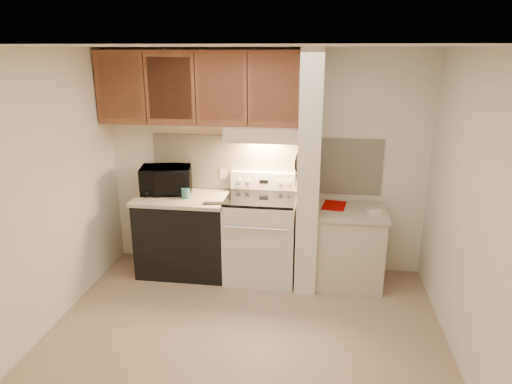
# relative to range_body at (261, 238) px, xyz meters

# --- Properties ---
(floor) EXTENTS (3.60, 3.60, 0.00)m
(floor) POSITION_rel_range_body_xyz_m (0.00, -1.16, -0.46)
(floor) COLOR tan
(floor) RESTS_ON ground
(ceiling) EXTENTS (3.60, 3.60, 0.00)m
(ceiling) POSITION_rel_range_body_xyz_m (0.00, -1.16, 2.04)
(ceiling) COLOR white
(ceiling) RESTS_ON wall_back
(wall_back) EXTENTS (3.60, 2.50, 0.02)m
(wall_back) POSITION_rel_range_body_xyz_m (0.00, 0.34, 0.79)
(wall_back) COLOR white
(wall_back) RESTS_ON floor
(wall_left) EXTENTS (0.02, 3.00, 2.50)m
(wall_left) POSITION_rel_range_body_xyz_m (-1.80, -1.16, 0.79)
(wall_left) COLOR white
(wall_left) RESTS_ON floor
(wall_right) EXTENTS (0.02, 3.00, 2.50)m
(wall_right) POSITION_rel_range_body_xyz_m (1.80, -1.16, 0.79)
(wall_right) COLOR white
(wall_right) RESTS_ON floor
(backsplash) EXTENTS (2.60, 0.02, 0.63)m
(backsplash) POSITION_rel_range_body_xyz_m (0.00, 0.33, 0.78)
(backsplash) COLOR white
(backsplash) RESTS_ON wall_back
(range_body) EXTENTS (0.76, 0.65, 0.92)m
(range_body) POSITION_rel_range_body_xyz_m (0.00, 0.00, 0.00)
(range_body) COLOR silver
(range_body) RESTS_ON floor
(oven_window) EXTENTS (0.50, 0.01, 0.30)m
(oven_window) POSITION_rel_range_body_xyz_m (0.00, -0.32, 0.04)
(oven_window) COLOR black
(oven_window) RESTS_ON range_body
(oven_handle) EXTENTS (0.65, 0.02, 0.02)m
(oven_handle) POSITION_rel_range_body_xyz_m (0.00, -0.35, 0.26)
(oven_handle) COLOR silver
(oven_handle) RESTS_ON range_body
(cooktop) EXTENTS (0.74, 0.64, 0.03)m
(cooktop) POSITION_rel_range_body_xyz_m (0.00, 0.00, 0.48)
(cooktop) COLOR black
(cooktop) RESTS_ON range_body
(range_backguard) EXTENTS (0.76, 0.08, 0.20)m
(range_backguard) POSITION_rel_range_body_xyz_m (0.00, 0.28, 0.59)
(range_backguard) COLOR silver
(range_backguard) RESTS_ON range_body
(range_display) EXTENTS (0.10, 0.01, 0.04)m
(range_display) POSITION_rel_range_body_xyz_m (0.00, 0.24, 0.59)
(range_display) COLOR black
(range_display) RESTS_ON range_backguard
(range_knob_left_outer) EXTENTS (0.05, 0.02, 0.05)m
(range_knob_left_outer) POSITION_rel_range_body_xyz_m (-0.28, 0.24, 0.59)
(range_knob_left_outer) COLOR silver
(range_knob_left_outer) RESTS_ON range_backguard
(range_knob_left_inner) EXTENTS (0.05, 0.02, 0.05)m
(range_knob_left_inner) POSITION_rel_range_body_xyz_m (-0.18, 0.24, 0.59)
(range_knob_left_inner) COLOR silver
(range_knob_left_inner) RESTS_ON range_backguard
(range_knob_right_inner) EXTENTS (0.05, 0.02, 0.05)m
(range_knob_right_inner) POSITION_rel_range_body_xyz_m (0.18, 0.24, 0.59)
(range_knob_right_inner) COLOR silver
(range_knob_right_inner) RESTS_ON range_backguard
(range_knob_right_outer) EXTENTS (0.05, 0.02, 0.05)m
(range_knob_right_outer) POSITION_rel_range_body_xyz_m (0.28, 0.24, 0.59)
(range_knob_right_outer) COLOR silver
(range_knob_right_outer) RESTS_ON range_backguard
(dishwasher_front) EXTENTS (1.00, 0.63, 0.87)m
(dishwasher_front) POSITION_rel_range_body_xyz_m (-0.88, 0.01, -0.03)
(dishwasher_front) COLOR black
(dishwasher_front) RESTS_ON floor
(left_countertop) EXTENTS (1.04, 0.67, 0.04)m
(left_countertop) POSITION_rel_range_body_xyz_m (-0.88, 0.01, 0.43)
(left_countertop) COLOR beige
(left_countertop) RESTS_ON dishwasher_front
(spoon_rest) EXTENTS (0.23, 0.10, 0.02)m
(spoon_rest) POSITION_rel_range_body_xyz_m (-0.48, -0.19, 0.46)
(spoon_rest) COLOR black
(spoon_rest) RESTS_ON left_countertop
(teal_jar) EXTENTS (0.13, 0.13, 0.11)m
(teal_jar) POSITION_rel_range_body_xyz_m (-0.83, -0.04, 0.50)
(teal_jar) COLOR #316A6E
(teal_jar) RESTS_ON left_countertop
(outlet) EXTENTS (0.08, 0.01, 0.12)m
(outlet) POSITION_rel_range_body_xyz_m (-0.48, 0.32, 0.64)
(outlet) COLOR beige
(outlet) RESTS_ON backsplash
(microwave) EXTENTS (0.62, 0.48, 0.31)m
(microwave) POSITION_rel_range_body_xyz_m (-1.10, 0.12, 0.60)
(microwave) COLOR black
(microwave) RESTS_ON left_countertop
(partition_pillar) EXTENTS (0.22, 0.70, 2.50)m
(partition_pillar) POSITION_rel_range_body_xyz_m (0.51, -0.01, 0.79)
(partition_pillar) COLOR white
(partition_pillar) RESTS_ON floor
(pillar_trim) EXTENTS (0.01, 0.70, 0.04)m
(pillar_trim) POSITION_rel_range_body_xyz_m (0.39, -0.01, 0.84)
(pillar_trim) COLOR brown
(pillar_trim) RESTS_ON partition_pillar
(knife_strip) EXTENTS (0.02, 0.42, 0.04)m
(knife_strip) POSITION_rel_range_body_xyz_m (0.39, -0.06, 0.86)
(knife_strip) COLOR black
(knife_strip) RESTS_ON partition_pillar
(knife_blade_a) EXTENTS (0.01, 0.03, 0.16)m
(knife_blade_a) POSITION_rel_range_body_xyz_m (0.38, -0.23, 0.76)
(knife_blade_a) COLOR silver
(knife_blade_a) RESTS_ON knife_strip
(knife_handle_a) EXTENTS (0.02, 0.02, 0.10)m
(knife_handle_a) POSITION_rel_range_body_xyz_m (0.38, -0.21, 0.91)
(knife_handle_a) COLOR black
(knife_handle_a) RESTS_ON knife_strip
(knife_blade_b) EXTENTS (0.01, 0.04, 0.18)m
(knife_blade_b) POSITION_rel_range_body_xyz_m (0.38, -0.14, 0.75)
(knife_blade_b) COLOR silver
(knife_blade_b) RESTS_ON knife_strip
(knife_handle_b) EXTENTS (0.02, 0.02, 0.10)m
(knife_handle_b) POSITION_rel_range_body_xyz_m (0.38, -0.13, 0.91)
(knife_handle_b) COLOR black
(knife_handle_b) RESTS_ON knife_strip
(knife_blade_c) EXTENTS (0.01, 0.04, 0.20)m
(knife_blade_c) POSITION_rel_range_body_xyz_m (0.38, -0.07, 0.74)
(knife_blade_c) COLOR silver
(knife_blade_c) RESTS_ON knife_strip
(knife_handle_c) EXTENTS (0.02, 0.02, 0.10)m
(knife_handle_c) POSITION_rel_range_body_xyz_m (0.38, -0.06, 0.91)
(knife_handle_c) COLOR black
(knife_handle_c) RESTS_ON knife_strip
(knife_blade_d) EXTENTS (0.01, 0.04, 0.16)m
(knife_blade_d) POSITION_rel_range_body_xyz_m (0.38, 0.04, 0.76)
(knife_blade_d) COLOR silver
(knife_blade_d) RESTS_ON knife_strip
(knife_handle_d) EXTENTS (0.02, 0.02, 0.10)m
(knife_handle_d) POSITION_rel_range_body_xyz_m (0.38, 0.01, 0.91)
(knife_handle_d) COLOR black
(knife_handle_d) RESTS_ON knife_strip
(knife_blade_e) EXTENTS (0.01, 0.04, 0.18)m
(knife_blade_e) POSITION_rel_range_body_xyz_m (0.38, 0.11, 0.75)
(knife_blade_e) COLOR silver
(knife_blade_e) RESTS_ON knife_strip
(knife_handle_e) EXTENTS (0.02, 0.02, 0.10)m
(knife_handle_e) POSITION_rel_range_body_xyz_m (0.38, 0.10, 0.91)
(knife_handle_e) COLOR black
(knife_handle_e) RESTS_ON knife_strip
(oven_mitt) EXTENTS (0.03, 0.11, 0.26)m
(oven_mitt) POSITION_rel_range_body_xyz_m (0.38, 0.17, 0.76)
(oven_mitt) COLOR gray
(oven_mitt) RESTS_ON partition_pillar
(right_cab_base) EXTENTS (0.70, 0.60, 0.81)m
(right_cab_base) POSITION_rel_range_body_xyz_m (0.97, -0.01, -0.06)
(right_cab_base) COLOR beige
(right_cab_base) RESTS_ON floor
(right_countertop) EXTENTS (0.74, 0.64, 0.04)m
(right_countertop) POSITION_rel_range_body_xyz_m (0.97, -0.01, 0.37)
(right_countertop) COLOR beige
(right_countertop) RESTS_ON right_cab_base
(red_folder) EXTENTS (0.28, 0.35, 0.01)m
(red_folder) POSITION_rel_range_body_xyz_m (0.79, 0.09, 0.40)
(red_folder) COLOR #A70300
(red_folder) RESTS_ON right_countertop
(white_box) EXTENTS (0.16, 0.13, 0.04)m
(white_box) POSITION_rel_range_body_xyz_m (1.19, -0.11, 0.41)
(white_box) COLOR white
(white_box) RESTS_ON right_countertop
(range_hood) EXTENTS (0.78, 0.44, 0.15)m
(range_hood) POSITION_rel_range_body_xyz_m (0.00, 0.12, 1.17)
(range_hood) COLOR beige
(range_hood) RESTS_ON upper_cabinets
(hood_lip) EXTENTS (0.78, 0.04, 0.06)m
(hood_lip) POSITION_rel_range_body_xyz_m (0.00, -0.08, 1.12)
(hood_lip) COLOR beige
(hood_lip) RESTS_ON range_hood
(upper_cabinets) EXTENTS (2.18, 0.33, 0.77)m
(upper_cabinets) POSITION_rel_range_body_xyz_m (-0.69, 0.17, 1.62)
(upper_cabinets) COLOR brown
(upper_cabinets) RESTS_ON wall_back
(cab_door_a) EXTENTS (0.46, 0.01, 0.63)m
(cab_door_a) POSITION_rel_range_body_xyz_m (-1.51, 0.01, 1.62)
(cab_door_a) COLOR brown
(cab_door_a) RESTS_ON upper_cabinets
(cab_gap_a) EXTENTS (0.01, 0.01, 0.73)m
(cab_gap_a) POSITION_rel_range_body_xyz_m (-1.23, 0.01, 1.62)
(cab_gap_a) COLOR black
(cab_gap_a) RESTS_ON upper_cabinets
(cab_door_b) EXTENTS (0.46, 0.01, 0.63)m
(cab_door_b) POSITION_rel_range_body_xyz_m (-0.96, 0.01, 1.62)
(cab_door_b) COLOR brown
(cab_door_b) RESTS_ON upper_cabinets
(cab_gap_b) EXTENTS (0.01, 0.01, 0.73)m
(cab_gap_b) POSITION_rel_range_body_xyz_m (-0.69, 0.01, 1.62)
(cab_gap_b) COLOR black
(cab_gap_b) RESTS_ON upper_cabinets
(cab_door_c) EXTENTS (0.46, 0.01, 0.63)m
(cab_door_c) POSITION_rel_range_body_xyz_m (-0.42, 0.01, 1.62)
(cab_door_c) COLOR brown
(cab_door_c) RESTS_ON upper_cabinets
(cab_gap_c) EXTENTS (0.01, 0.01, 0.73)m
(cab_gap_c) POSITION_rel_range_body_xyz_m (-0.14, 0.01, 1.62)
(cab_gap_c) COLOR black
(cab_gap_c) RESTS_ON upper_cabinets
(cab_door_d) EXTENTS (0.46, 0.01, 0.63)m
(cab_door_d) POSITION_rel_range_body_xyz_m (0.13, 0.01, 1.62)
(cab_door_d) COLOR brown
(cab_door_d) RESTS_ON upper_cabinets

